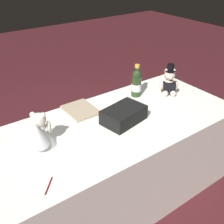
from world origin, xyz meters
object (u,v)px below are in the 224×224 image
at_px(champagne_bottle, 136,83).
at_px(signing_pen, 49,185).
at_px(teddy_bear_groom, 169,83).
at_px(teddy_bear_bride, 40,133).
at_px(gift_case_black, 124,115).
at_px(guestbook, 81,110).

height_order(champagne_bottle, signing_pen, champagne_bottle).
height_order(teddy_bear_groom, teddy_bear_bride, teddy_bear_groom).
relative_size(signing_pen, gift_case_black, 0.30).
height_order(teddy_bear_groom, guestbook, teddy_bear_groom).
height_order(signing_pen, gift_case_black, gift_case_black).
xyz_separation_m(champagne_bottle, signing_pen, (-1.07, -0.54, -0.12)).
distance_m(teddy_bear_bride, signing_pen, 0.38).
relative_size(teddy_bear_groom, champagne_bottle, 0.95).
height_order(teddy_bear_bride, champagne_bottle, champagne_bottle).
bearing_deg(gift_case_black, champagne_bottle, 37.81).
distance_m(gift_case_black, guestbook, 0.37).
bearing_deg(signing_pen, gift_case_black, 20.78).
bearing_deg(guestbook, gift_case_black, -60.31).
xyz_separation_m(teddy_bear_groom, signing_pen, (-1.33, -0.41, -0.10)).
height_order(teddy_bear_bride, gift_case_black, teddy_bear_bride).
distance_m(teddy_bear_bride, gift_case_black, 0.63).
xyz_separation_m(teddy_bear_groom, teddy_bear_bride, (-1.22, -0.06, 0.01)).
xyz_separation_m(teddy_bear_groom, champagne_bottle, (-0.26, 0.14, 0.02)).
relative_size(teddy_bear_bride, gift_case_black, 0.71).
bearing_deg(signing_pen, teddy_bear_groom, 17.01).
xyz_separation_m(champagne_bottle, gift_case_black, (-0.35, -0.27, -0.07)).
distance_m(teddy_bear_groom, champagne_bottle, 0.29).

